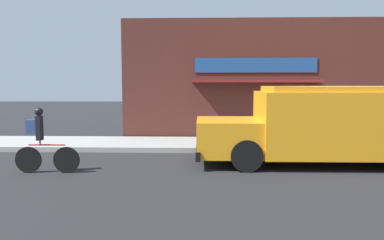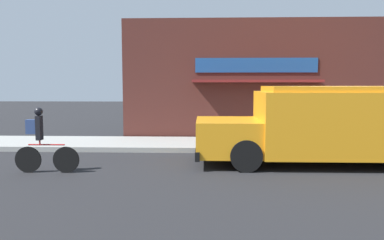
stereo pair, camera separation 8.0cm
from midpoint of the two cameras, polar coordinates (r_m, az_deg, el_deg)
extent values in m
plane|color=#232326|center=(12.86, 20.34, -4.86)|extent=(70.00, 70.00, 0.00)
cube|color=#999993|center=(14.06, 18.68, -3.59)|extent=(28.00, 2.59, 0.17)
cube|color=#4C231E|center=(15.30, 17.36, 5.82)|extent=(14.68, 0.18, 4.77)
cube|color=#1E4C93|center=(14.78, 9.51, 8.23)|extent=(4.70, 0.05, 0.56)
cube|color=maroon|center=(14.50, 9.61, 5.88)|extent=(4.93, 0.57, 0.10)
cube|color=orange|center=(11.28, 22.71, -0.42)|extent=(5.05, 2.37, 1.74)
cube|color=orange|center=(10.58, 5.25, -2.51)|extent=(1.75, 2.16, 0.96)
cube|color=orange|center=(11.22, 22.89, 4.38)|extent=(4.64, 2.18, 0.15)
cube|color=black|center=(10.62, 0.75, -4.52)|extent=(0.13, 2.29, 0.24)
cube|color=red|center=(12.22, 14.24, 0.68)|extent=(0.03, 0.44, 0.44)
cylinder|color=black|center=(11.66, 6.96, -3.53)|extent=(0.83, 0.26, 0.83)
cylinder|color=black|center=(9.69, 8.10, -5.41)|extent=(0.83, 0.26, 0.83)
cylinder|color=black|center=(12.77, 26.10, -3.27)|extent=(0.83, 0.26, 0.83)
cylinder|color=black|center=(9.99, -18.80, -5.78)|extent=(0.67, 0.05, 0.67)
cylinder|color=black|center=(10.35, -23.88, -5.58)|extent=(0.67, 0.05, 0.67)
cylinder|color=red|center=(10.10, -21.46, -3.55)|extent=(0.92, 0.05, 0.04)
cylinder|color=red|center=(10.16, -22.36, -3.19)|extent=(0.04, 0.04, 0.12)
cube|color=black|center=(10.11, -22.44, -1.14)|extent=(0.12, 0.20, 0.61)
sphere|color=black|center=(10.07, -22.52, 1.20)|extent=(0.21, 0.21, 0.21)
cube|color=navy|center=(10.18, -23.42, -0.97)|extent=(0.26, 0.15, 0.36)
cylinder|color=#38383D|center=(14.66, 21.63, -1.50)|extent=(0.61, 0.61, 0.76)
cylinder|color=black|center=(14.62, 21.68, 0.05)|extent=(0.63, 0.63, 0.04)
camera|label=1|loc=(0.04, -90.19, -0.02)|focal=35.00mm
camera|label=2|loc=(0.04, 89.81, 0.02)|focal=35.00mm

